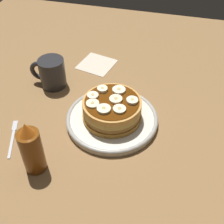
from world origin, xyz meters
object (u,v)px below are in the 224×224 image
(banana_slice_0, at_px, (116,99))
(banana_slice_7, at_px, (104,109))
(banana_slice_2, at_px, (93,104))
(syrup_bottle, at_px, (31,149))
(plate, at_px, (112,119))
(fork, at_px, (13,136))
(banana_slice_6, at_px, (102,89))
(banana_slice_5, at_px, (119,90))
(coffee_mug, at_px, (51,72))
(banana_slice_3, at_px, (93,96))
(pancake_stack, at_px, (113,110))
(banana_slice_4, at_px, (119,109))
(banana_slice_1, at_px, (132,101))
(napkin, at_px, (97,64))

(banana_slice_0, distance_m, banana_slice_7, 0.05)
(banana_slice_2, bearing_deg, syrup_bottle, 61.19)
(plate, bearing_deg, fork, 26.30)
(banana_slice_6, bearing_deg, banana_slice_5, -169.37)
(coffee_mug, bearing_deg, banana_slice_7, 144.03)
(banana_slice_3, height_order, fork, banana_slice_3)
(plate, bearing_deg, banana_slice_0, -144.56)
(pancake_stack, relative_size, banana_slice_6, 5.70)
(banana_slice_4, relative_size, banana_slice_7, 0.92)
(banana_slice_3, height_order, syrup_bottle, syrup_bottle)
(banana_slice_1, bearing_deg, coffee_mug, -20.74)
(banana_slice_1, relative_size, banana_slice_4, 0.94)
(banana_slice_3, distance_m, banana_slice_7, 0.06)
(banana_slice_0, bearing_deg, coffee_mug, -25.26)
(banana_slice_0, distance_m, napkin, 0.29)
(banana_slice_1, relative_size, napkin, 0.28)
(banana_slice_0, bearing_deg, syrup_bottle, 53.62)
(coffee_mug, distance_m, fork, 0.24)
(banana_slice_0, bearing_deg, pancake_stack, 41.43)
(pancake_stack, distance_m, banana_slice_7, 0.05)
(banana_slice_0, height_order, fork, banana_slice_0)
(banana_slice_5, distance_m, coffee_mug, 0.24)
(banana_slice_1, bearing_deg, plate, 12.79)
(banana_slice_6, bearing_deg, banana_slice_0, 145.61)
(banana_slice_4, bearing_deg, pancake_stack, -48.24)
(coffee_mug, relative_size, syrup_bottle, 0.77)
(banana_slice_4, xyz_separation_m, syrup_bottle, (0.16, 0.16, -0.01))
(banana_slice_4, height_order, banana_slice_6, banana_slice_6)
(banana_slice_5, distance_m, syrup_bottle, 0.28)
(banana_slice_2, xyz_separation_m, banana_slice_5, (-0.05, -0.07, 0.00))
(banana_slice_0, relative_size, banana_slice_1, 1.11)
(banana_slice_0, distance_m, banana_slice_5, 0.04)
(banana_slice_3, height_order, banana_slice_5, same)
(banana_slice_0, distance_m, fork, 0.29)
(banana_slice_2, distance_m, banana_slice_3, 0.03)
(syrup_bottle, bearing_deg, pancake_stack, -125.90)
(fork, bearing_deg, banana_slice_0, -153.36)
(banana_slice_3, height_order, banana_slice_6, banana_slice_6)
(banana_slice_1, height_order, banana_slice_6, same)
(banana_slice_2, distance_m, coffee_mug, 0.23)
(napkin, bearing_deg, fork, 72.38)
(fork, bearing_deg, banana_slice_3, -146.23)
(syrup_bottle, bearing_deg, banana_slice_2, -118.81)
(plate, distance_m, banana_slice_6, 0.08)
(banana_slice_1, xyz_separation_m, coffee_mug, (0.27, -0.10, -0.03))
(banana_slice_5, bearing_deg, banana_slice_2, 52.67)
(banana_slice_5, bearing_deg, coffee_mug, -16.94)
(banana_slice_0, xyz_separation_m, banana_slice_7, (0.02, 0.04, 0.00))
(banana_slice_0, relative_size, banana_slice_4, 1.04)
(banana_slice_4, height_order, napkin, banana_slice_4)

